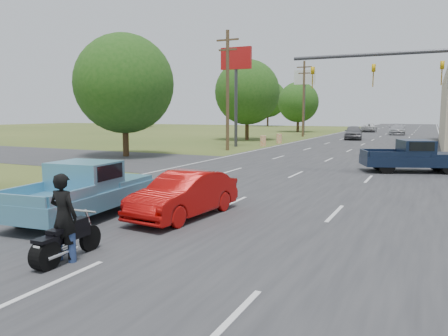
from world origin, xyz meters
The scene contains 23 objects.
ground centered at (0.00, 0.00, 0.00)m, with size 200.00×200.00×0.00m, color #3E5120.
main_road centered at (0.00, 40.00, 0.01)m, with size 15.00×180.00×0.02m, color #2D2D30.
cross_road centered at (0.00, 18.00, 0.01)m, with size 120.00×10.00×0.02m, color #2D2D30.
utility_pole_5 centered at (-9.50, 28.00, 5.32)m, with size 2.00×0.28×10.00m.
utility_pole_6 centered at (-9.50, 52.00, 5.32)m, with size 2.00×0.28×10.00m.
tree_0 centered at (-14.00, 20.00, 5.26)m, with size 7.14×7.14×8.84m.
tree_1 centered at (-13.50, 42.00, 5.57)m, with size 7.56×7.56×9.36m.
tree_2 centered at (-14.20, 66.00, 4.95)m, with size 6.72×6.72×8.32m.
tree_4 centered at (-55.00, 75.00, 6.82)m, with size 9.24×9.24×11.44m.
tree_6 centered at (-30.00, 95.00, 6.51)m, with size 8.82×8.82×10.92m.
barrel_2 centered at (-8.50, 34.00, 0.50)m, with size 0.56×0.56×1.00m, color orange.
barrel_3 centered at (-8.20, 38.00, 0.50)m, with size 0.56×0.56×1.00m, color orange.
pole_sign_left_near centered at (-10.50, 32.00, 7.17)m, with size 3.00×0.35×9.20m.
pole_sign_left_far centered at (-10.50, 56.00, 7.17)m, with size 3.00×0.35×9.20m.
signal_mast centered at (5.82, 17.00, 4.80)m, with size 9.12×0.40×7.00m.
red_convertible centered at (-0.50, 5.58, 0.69)m, with size 1.46×4.18×1.38m, color #A00907.
motorcycle centered at (-0.73, 0.94, 0.44)m, with size 0.61×1.97×1.00m.
rider centered at (-0.74, 0.98, 0.91)m, with size 0.67×0.44×1.83m, color black.
blue_pickup centered at (-3.24, 4.33, 0.87)m, with size 2.45×5.33×1.72m.
navy_pickup centered at (5.51, 19.76, 0.88)m, with size 5.62×3.71×1.74m.
distant_car_grey centered at (-2.26, 48.06, 0.85)m, with size 2.00×4.98×1.70m, color slate.
distant_car_silver centered at (1.61, 63.00, 0.79)m, with size 2.22×5.45×1.58m, color #ADADB2.
distant_car_white centered at (-3.33, 70.87, 0.70)m, with size 2.33×5.06×1.41m, color silver.
Camera 1 is at (6.25, -5.73, 3.19)m, focal length 35.00 mm.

